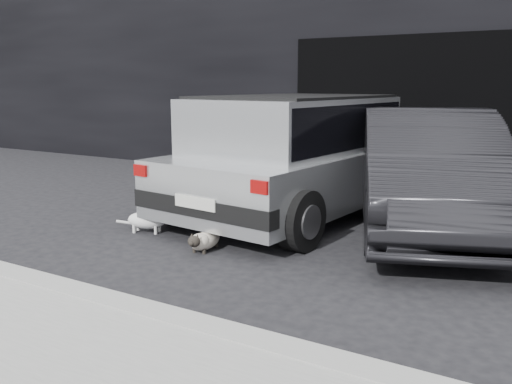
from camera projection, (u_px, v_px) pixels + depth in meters
The scene contains 8 objects.
ground at pixel (228, 228), 6.80m from camera, with size 80.00×80.00×0.00m, color black.
building_facade at pixel (433, 47), 10.88m from camera, with size 34.00×4.00×5.00m, color black.
garage_opening at pixel (402, 112), 9.42m from camera, with size 4.00×0.10×2.60m, color black.
curb at pixel (149, 315), 4.10m from camera, with size 18.00×0.25×0.12m, color #969691.
silver_hatchback at pixel (299, 150), 7.42m from camera, with size 2.57×4.61×1.63m.
second_car at pixel (428, 169), 6.70m from camera, with size 1.56×4.47×1.47m, color black.
cat_siamese at pixel (204, 241), 5.86m from camera, with size 0.29×0.71×0.25m.
cat_white at pixel (149, 220), 6.57m from camera, with size 0.67×0.37×0.33m.
Camera 1 is at (3.65, -5.49, 1.78)m, focal length 38.00 mm.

